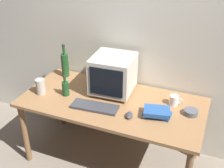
% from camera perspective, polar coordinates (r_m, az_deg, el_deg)
% --- Properties ---
extents(ground_plane, '(6.00, 6.00, 0.00)m').
position_cam_1_polar(ground_plane, '(3.08, -0.00, -14.54)').
color(ground_plane, gray).
extents(back_wall, '(4.00, 0.08, 2.50)m').
position_cam_1_polar(back_wall, '(2.80, 3.67, 10.84)').
color(back_wall, silver).
rests_on(back_wall, ground).
extents(desk, '(1.69, 0.80, 0.70)m').
position_cam_1_polar(desk, '(2.69, -0.00, -4.77)').
color(desk, '#9E7047').
rests_on(desk, ground).
extents(crt_monitor, '(0.40, 0.41, 0.37)m').
position_cam_1_polar(crt_monitor, '(2.70, 0.21, 2.00)').
color(crt_monitor, beige).
rests_on(crt_monitor, desk).
extents(keyboard, '(0.43, 0.18, 0.02)m').
position_cam_1_polar(keyboard, '(2.55, -3.49, -4.55)').
color(keyboard, '#3F3F47').
rests_on(keyboard, desk).
extents(computer_mouse, '(0.08, 0.11, 0.04)m').
position_cam_1_polar(computer_mouse, '(2.43, 3.46, -6.23)').
color(computer_mouse, '#3F3F47').
rests_on(computer_mouse, desk).
extents(bottle_tall, '(0.08, 0.08, 0.36)m').
position_cam_1_polar(bottle_tall, '(3.06, -9.37, 3.91)').
color(bottle_tall, '#1E4C23').
rests_on(bottle_tall, desk).
extents(bottle_short, '(0.07, 0.07, 0.21)m').
position_cam_1_polar(bottle_short, '(2.73, -9.27, -0.79)').
color(bottle_short, '#1E4C23').
rests_on(bottle_short, desk).
extents(book_stack, '(0.25, 0.20, 0.07)m').
position_cam_1_polar(book_stack, '(2.46, 8.97, -5.60)').
color(book_stack, '#28569E').
rests_on(book_stack, desk).
extents(mug, '(0.12, 0.08, 0.09)m').
position_cam_1_polar(mug, '(2.63, 12.35, -3.18)').
color(mug, white).
rests_on(mug, desk).
extents(cd_spindle, '(0.12, 0.12, 0.04)m').
position_cam_1_polar(cd_spindle, '(2.54, 15.48, -5.45)').
color(cd_spindle, '#595B66').
rests_on(cd_spindle, desk).
extents(metal_canister, '(0.09, 0.09, 0.15)m').
position_cam_1_polar(metal_canister, '(2.81, -14.08, -0.50)').
color(metal_canister, '#B7B2A8').
rests_on(metal_canister, desk).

